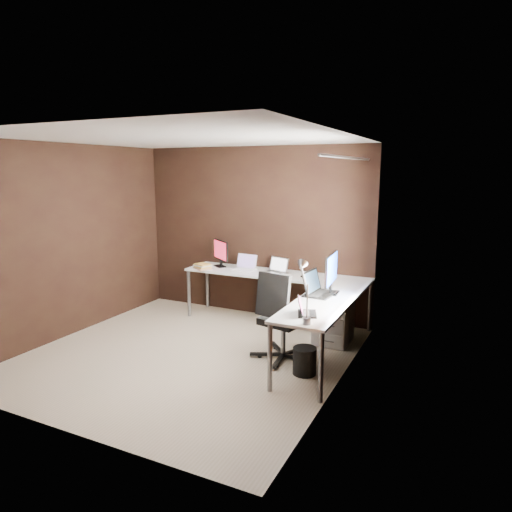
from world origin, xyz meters
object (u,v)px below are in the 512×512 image
at_px(monitor_right, 331,271).
at_px(office_chair, 281,334).
at_px(drawer_pedestal, 333,319).
at_px(laptop_silver, 276,270).
at_px(monitor_left, 221,252).
at_px(desk_lamp, 303,283).
at_px(laptop_white, 245,266).
at_px(wastebasket, 305,361).
at_px(laptop_black_small, 305,311).
at_px(book_stack, 203,267).
at_px(laptop_black_big, 317,289).

height_order(monitor_right, office_chair, monitor_right).
bearing_deg(drawer_pedestal, laptop_silver, 158.14).
bearing_deg(monitor_left, desk_lamp, -6.58).
bearing_deg(laptop_white, wastebasket, -39.92).
height_order(monitor_right, desk_lamp, desk_lamp).
height_order(laptop_black_small, desk_lamp, desk_lamp).
bearing_deg(book_stack, monitor_right, -13.46).
bearing_deg(laptop_black_big, wastebasket, -168.77).
xyz_separation_m(laptop_black_small, book_stack, (-2.07, 1.39, -0.00)).
xyz_separation_m(laptop_white, laptop_black_small, (1.49, -1.62, -0.01)).
bearing_deg(laptop_silver, wastebasket, -38.79).
xyz_separation_m(laptop_black_big, book_stack, (-1.95, 0.60, -0.02)).
height_order(desk_lamp, office_chair, desk_lamp).
bearing_deg(monitor_right, laptop_silver, 49.05).
distance_m(monitor_right, desk_lamp, 1.09).
xyz_separation_m(monitor_left, wastebasket, (1.86, -1.46, -0.81)).
height_order(desk_lamp, wastebasket, desk_lamp).
bearing_deg(laptop_black_small, book_stack, 35.29).
bearing_deg(desk_lamp, wastebasket, 92.27).
distance_m(drawer_pedestal, laptop_silver, 1.13).
bearing_deg(laptop_black_small, office_chair, 22.74).
distance_m(laptop_black_small, desk_lamp, 0.39).
distance_m(laptop_silver, laptop_black_big, 1.20).
bearing_deg(laptop_white, laptop_black_big, -26.46).
bearing_deg(laptop_black_big, monitor_left, 68.85).
bearing_deg(laptop_black_big, desk_lamp, -165.27).
xyz_separation_m(laptop_silver, laptop_black_big, (0.87, -0.83, 0.01)).
bearing_deg(laptop_black_big, office_chair, 141.47).
bearing_deg(laptop_black_big, laptop_silver, 50.94).
relative_size(laptop_black_big, laptop_black_small, 1.42).
distance_m(laptop_white, laptop_black_big, 1.60).
xyz_separation_m(drawer_pedestal, wastebasket, (-0.01, -1.04, -0.15)).
bearing_deg(drawer_pedestal, desk_lamp, -86.20).
height_order(laptop_black_big, desk_lamp, desk_lamp).
relative_size(laptop_black_big, wastebasket, 1.50).
xyz_separation_m(monitor_left, office_chair, (1.48, -1.19, -0.65)).
distance_m(drawer_pedestal, monitor_right, 0.78).
height_order(laptop_white, book_stack, laptop_white).
relative_size(laptop_silver, office_chair, 0.36).
xyz_separation_m(monitor_right, laptop_silver, (-1.00, 0.73, -0.22)).
xyz_separation_m(laptop_black_big, desk_lamp, (0.18, -0.99, 0.32)).
relative_size(monitor_left, wastebasket, 1.35).
bearing_deg(desk_lamp, office_chair, 113.54).
xyz_separation_m(monitor_right, desk_lamp, (0.04, -1.09, 0.10)).
bearing_deg(laptop_silver, monitor_left, -164.29).
relative_size(laptop_black_big, book_stack, 1.46).
bearing_deg(monitor_right, laptop_black_small, 174.55).
height_order(book_stack, desk_lamp, desk_lamp).
bearing_deg(monitor_left, laptop_silver, 34.59).
bearing_deg(wastebasket, book_stack, 149.43).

